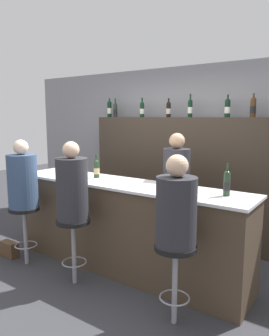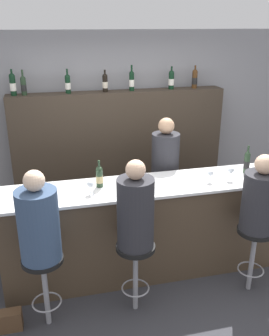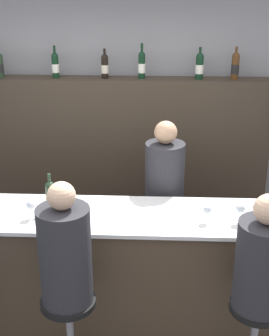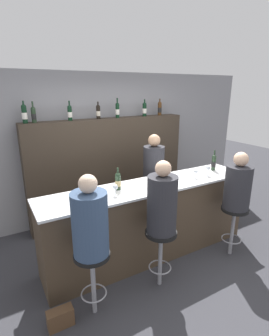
{
  "view_description": "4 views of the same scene",
  "coord_description": "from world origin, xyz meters",
  "px_view_note": "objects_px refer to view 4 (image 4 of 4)",
  "views": [
    {
      "loc": [
        2.28,
        -2.71,
        1.84
      ],
      "look_at": [
        0.16,
        0.3,
        1.26
      ],
      "focal_mm": 35.0,
      "sensor_mm": 36.0,
      "label": 1
    },
    {
      "loc": [
        -0.96,
        -3.2,
        2.69
      ],
      "look_at": [
        -0.09,
        0.38,
        1.24
      ],
      "focal_mm": 40.0,
      "sensor_mm": 36.0,
      "label": 2
    },
    {
      "loc": [
        0.32,
        -2.84,
        2.71
      ],
      "look_at": [
        0.17,
        0.31,
        1.45
      ],
      "focal_mm": 50.0,
      "sensor_mm": 36.0,
      "label": 3
    },
    {
      "loc": [
        -1.85,
        -2.47,
        2.33
      ],
      "look_at": [
        -0.23,
        0.36,
        1.33
      ],
      "focal_mm": 28.0,
      "sensor_mm": 36.0,
      "label": 4
    }
  ],
  "objects_px": {
    "bar_stool_left": "(92,267)",
    "guest_seated_right": "(238,185)",
    "bartender": "(153,188)",
    "wine_bottle_backbar_5": "(145,109)",
    "wine_bottle_counter_1": "(214,162)",
    "guest_seated_left": "(90,222)",
    "wine_bottle_counter_0": "(118,181)",
    "wine_bottle_backbar_2": "(70,113)",
    "wine_bottle_backbar_0": "(24,114)",
    "wine_bottle_backbar_1": "(34,114)",
    "bar_stool_middle": "(161,243)",
    "bar_stool_right": "(234,218)",
    "wine_bottle_backbar_4": "(117,110)",
    "guest_seated_middle": "(162,202)",
    "wine_glass_0": "(115,188)",
    "wine_glass_1": "(196,172)",
    "handbag": "(60,318)",
    "wine_bottle_backbar_3": "(98,112)",
    "wine_bottle_backbar_6": "(160,108)",
    "wine_glass_2": "(208,168)"
  },
  "relations": [
    {
      "from": "bar_stool_left",
      "to": "guest_seated_right",
      "type": "relative_size",
      "value": 0.92
    },
    {
      "from": "bartender",
      "to": "wine_bottle_backbar_5",
      "type": "bearing_deg",
      "value": 68.3
    },
    {
      "from": "wine_bottle_counter_1",
      "to": "guest_seated_left",
      "type": "xyz_separation_m",
      "value": [
        -2.32,
        -0.65,
        -0.12
      ]
    },
    {
      "from": "wine_bottle_counter_0",
      "to": "wine_bottle_backbar_2",
      "type": "relative_size",
      "value": 0.95
    },
    {
      "from": "wine_bottle_backbar_0",
      "to": "wine_bottle_backbar_1",
      "type": "bearing_deg",
      "value": 0.0
    },
    {
      "from": "bar_stool_middle",
      "to": "bar_stool_right",
      "type": "relative_size",
      "value": 1.0
    },
    {
      "from": "bar_stool_left",
      "to": "bar_stool_middle",
      "type": "xyz_separation_m",
      "value": [
        0.85,
        0.0,
        0.0
      ]
    },
    {
      "from": "wine_bottle_backbar_2",
      "to": "wine_bottle_backbar_4",
      "type": "relative_size",
      "value": 0.92
    },
    {
      "from": "wine_bottle_backbar_4",
      "to": "guest_seated_middle",
      "type": "height_order",
      "value": "wine_bottle_backbar_4"
    },
    {
      "from": "wine_bottle_backbar_5",
      "to": "bar_stool_middle",
      "type": "height_order",
      "value": "wine_bottle_backbar_5"
    },
    {
      "from": "wine_bottle_backbar_2",
      "to": "wine_glass_0",
      "type": "distance_m",
      "value": 1.66
    },
    {
      "from": "wine_glass_1",
      "to": "bar_stool_right",
      "type": "height_order",
      "value": "wine_glass_1"
    },
    {
      "from": "wine_bottle_counter_0",
      "to": "guest_seated_right",
      "type": "distance_m",
      "value": 1.63
    },
    {
      "from": "wine_bottle_counter_0",
      "to": "wine_bottle_backbar_2",
      "type": "bearing_deg",
      "value": 97.94
    },
    {
      "from": "bar_stool_right",
      "to": "wine_bottle_backbar_2",
      "type": "bearing_deg",
      "value": 130.39
    },
    {
      "from": "wine_glass_0",
      "to": "handbag",
      "type": "distance_m",
      "value": 1.48
    },
    {
      "from": "wine_glass_0",
      "to": "bartender",
      "type": "height_order",
      "value": "bartender"
    },
    {
      "from": "bartender",
      "to": "wine_bottle_backbar_3",
      "type": "bearing_deg",
      "value": 125.48
    },
    {
      "from": "bartender",
      "to": "wine_bottle_counter_0",
      "type": "bearing_deg",
      "value": -150.74
    },
    {
      "from": "wine_bottle_backbar_3",
      "to": "wine_bottle_backbar_1",
      "type": "bearing_deg",
      "value": 180.0
    },
    {
      "from": "wine_bottle_backbar_0",
      "to": "bar_stool_right",
      "type": "distance_m",
      "value": 3.35
    },
    {
      "from": "guest_seated_right",
      "to": "handbag",
      "type": "distance_m",
      "value": 2.66
    },
    {
      "from": "handbag",
      "to": "wine_bottle_backbar_4",
      "type": "bearing_deg",
      "value": 49.97
    },
    {
      "from": "wine_bottle_backbar_6",
      "to": "guest_seated_right",
      "type": "xyz_separation_m",
      "value": [
        -0.05,
        -1.96,
        -0.89
      ]
    },
    {
      "from": "wine_bottle_backbar_1",
      "to": "wine_bottle_backbar_0",
      "type": "bearing_deg",
      "value": 180.0
    },
    {
      "from": "wine_bottle_backbar_4",
      "to": "guest_seated_left",
      "type": "relative_size",
      "value": 0.4
    },
    {
      "from": "wine_bottle_backbar_3",
      "to": "bar_stool_right",
      "type": "relative_size",
      "value": 0.38
    },
    {
      "from": "wine_bottle_counter_1",
      "to": "handbag",
      "type": "relative_size",
      "value": 1.24
    },
    {
      "from": "wine_bottle_backbar_1",
      "to": "wine_glass_0",
      "type": "bearing_deg",
      "value": -67.27
    },
    {
      "from": "wine_bottle_backbar_2",
      "to": "bar_stool_right",
      "type": "xyz_separation_m",
      "value": [
        1.67,
        -1.96,
        -1.39
      ]
    },
    {
      "from": "wine_bottle_counter_1",
      "to": "bar_stool_left",
      "type": "distance_m",
      "value": 2.49
    },
    {
      "from": "wine_bottle_backbar_4",
      "to": "wine_bottle_backbar_6",
      "type": "bearing_deg",
      "value": 0.0
    },
    {
      "from": "bar_stool_right",
      "to": "wine_glass_2",
      "type": "bearing_deg",
      "value": 97.98
    },
    {
      "from": "bar_stool_middle",
      "to": "bar_stool_right",
      "type": "height_order",
      "value": "same"
    },
    {
      "from": "wine_bottle_backbar_5",
      "to": "wine_bottle_backbar_3",
      "type": "bearing_deg",
      "value": -180.0
    },
    {
      "from": "wine_bottle_counter_0",
      "to": "wine_bottle_backbar_5",
      "type": "height_order",
      "value": "wine_bottle_backbar_5"
    },
    {
      "from": "bar_stool_middle",
      "to": "bar_stool_right",
      "type": "xyz_separation_m",
      "value": [
        1.26,
        0.0,
        0.0
      ]
    },
    {
      "from": "wine_bottle_backbar_6",
      "to": "bartender",
      "type": "height_order",
      "value": "wine_bottle_backbar_6"
    },
    {
      "from": "wine_bottle_backbar_5",
      "to": "bartender",
      "type": "distance_m",
      "value": 1.49
    },
    {
      "from": "guest_seated_left",
      "to": "wine_bottle_backbar_0",
      "type": "bearing_deg",
      "value": 96.53
    },
    {
      "from": "bar_stool_right",
      "to": "guest_seated_right",
      "type": "bearing_deg",
      "value": 165.96
    },
    {
      "from": "wine_bottle_counter_1",
      "to": "wine_glass_1",
      "type": "relative_size",
      "value": 2.45
    },
    {
      "from": "wine_bottle_backbar_1",
      "to": "wine_bottle_backbar_2",
      "type": "distance_m",
      "value": 0.54
    },
    {
      "from": "wine_bottle_backbar_0",
      "to": "guest_seated_middle",
      "type": "bearing_deg",
      "value": -61.17
    },
    {
      "from": "bar_stool_middle",
      "to": "wine_bottle_backbar_5",
      "type": "bearing_deg",
      "value": 63.55
    },
    {
      "from": "wine_bottle_backbar_5",
      "to": "wine_glass_2",
      "type": "bearing_deg",
      "value": -81.74
    },
    {
      "from": "wine_glass_0",
      "to": "wine_bottle_counter_0",
      "type": "bearing_deg",
      "value": 53.16
    },
    {
      "from": "wine_bottle_counter_1",
      "to": "wine_bottle_backbar_3",
      "type": "distance_m",
      "value": 2.05
    },
    {
      "from": "wine_bottle_counter_0",
      "to": "handbag",
      "type": "bearing_deg",
      "value": -146.73
    },
    {
      "from": "wine_bottle_backbar_3",
      "to": "guest_seated_middle",
      "type": "xyz_separation_m",
      "value": [
        -0.07,
        -1.96,
        -0.85
      ]
    }
  ]
}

